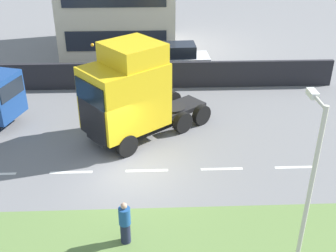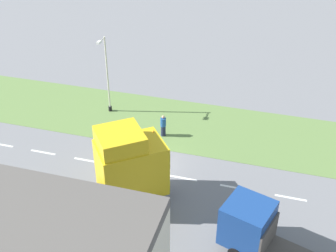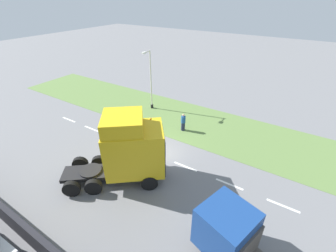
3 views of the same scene
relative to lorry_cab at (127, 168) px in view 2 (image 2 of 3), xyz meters
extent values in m
plane|color=slate|center=(-2.80, -0.05, -2.34)|extent=(120.00, 120.00, 0.00)
cube|color=#607F42|center=(-8.80, -0.05, -2.33)|extent=(7.00, 44.00, 0.01)
cube|color=white|center=(-2.80, -10.35, -2.34)|extent=(0.16, 1.80, 0.00)
cube|color=white|center=(-2.80, -7.15, -2.34)|extent=(0.16, 1.80, 0.00)
cube|color=white|center=(-2.80, -3.95, -2.34)|extent=(0.16, 1.80, 0.00)
cube|color=white|center=(-2.80, -0.75, -2.34)|extent=(0.16, 1.80, 0.00)
cube|color=white|center=(-2.80, 2.45, -2.34)|extent=(0.16, 1.80, 0.00)
cube|color=white|center=(-2.80, 5.65, -2.34)|extent=(0.16, 1.80, 0.00)
cube|color=white|center=(-2.80, 8.85, -2.34)|extent=(0.16, 1.80, 0.00)
cube|color=#1E232D|center=(9.69, 1.29, 5.29)|extent=(0.08, 6.67, 1.33)
cube|color=black|center=(0.73, -0.92, -1.67)|extent=(5.04, 5.87, 0.24)
cube|color=gold|center=(-0.17, 0.21, -0.06)|extent=(4.12, 4.30, 2.99)
cube|color=black|center=(-1.28, 1.62, -0.71)|extent=(1.68, 1.35, 1.67)
cube|color=black|center=(-1.28, 1.62, 0.60)|extent=(1.78, 1.42, 0.96)
cube|color=gold|center=(0.16, -0.21, 1.89)|extent=(3.26, 3.25, 0.90)
sphere|color=orange|center=(-0.29, 1.46, 2.41)|extent=(0.14, 0.14, 0.14)
cylinder|color=black|center=(1.62, -2.05, -1.49)|extent=(1.91, 1.91, 0.12)
cylinder|color=black|center=(-1.55, 0.13, -1.82)|extent=(0.90, 1.01, 1.04)
cylinder|color=black|center=(0.23, 1.54, -1.82)|extent=(0.90, 1.01, 1.04)
cylinder|color=black|center=(0.53, -2.51, -1.82)|extent=(0.90, 1.01, 1.04)
cylinder|color=black|center=(2.31, -1.10, -1.82)|extent=(0.90, 1.01, 1.04)
cylinder|color=black|center=(1.33, -3.51, -1.82)|extent=(0.90, 1.01, 1.04)
cylinder|color=black|center=(3.11, -2.11, -1.82)|extent=(0.90, 1.01, 1.04)
cube|color=navy|center=(1.59, 6.75, -0.67)|extent=(2.67, 2.68, 2.18)
cube|color=black|center=(1.26, 5.71, -0.23)|extent=(1.80, 0.60, 0.78)
cube|color=#4C4742|center=(1.93, 7.82, -0.99)|extent=(2.06, 0.73, 1.53)
cylinder|color=black|center=(0.65, 7.05, -1.94)|extent=(0.47, 0.84, 0.80)
cylinder|color=black|center=(-9.17, -5.01, -2.14)|extent=(0.26, 0.26, 0.40)
cylinder|color=beige|center=(-9.17, -5.01, 0.66)|extent=(0.12, 0.12, 6.00)
cylinder|color=beige|center=(-8.72, -5.01, 3.57)|extent=(0.90, 0.08, 0.08)
cube|color=silver|center=(-8.27, -5.01, 3.57)|extent=(0.44, 0.20, 0.16)
cylinder|color=#1E233D|center=(-7.00, -0.06, -1.94)|extent=(0.34, 0.34, 0.79)
cylinder|color=#1E4C8C|center=(-7.00, -0.06, -1.24)|extent=(0.39, 0.39, 0.62)
sphere|color=tan|center=(-7.00, -0.06, -0.82)|extent=(0.21, 0.21, 0.21)
camera|label=1|loc=(-17.67, -1.05, 7.78)|focal=45.00mm
camera|label=2|loc=(16.71, 7.21, 13.95)|focal=45.00mm
camera|label=3|loc=(8.16, 7.87, 8.28)|focal=24.00mm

